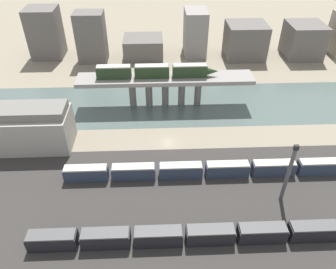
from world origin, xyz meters
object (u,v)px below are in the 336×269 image
Objects in this scene: train_yard_near at (190,235)px; warehouse_building at (23,128)px; train_on_bridge at (156,71)px; train_yard_mid at (209,170)px; signal_tower at (288,174)px.

warehouse_building is at bearing 141.99° from train_yard_near.
train_on_bridge is at bearing 96.77° from train_yard_near.
train_yard_mid is 4.52× the size of signal_tower.
warehouse_building is 1.57× the size of signal_tower.
train_on_bridge reaches higher than train_yard_near.
train_yard_mid reaches higher than train_yard_near.
signal_tower reaches higher than train_yard_mid.
train_on_bridge is at bearing 123.89° from signal_tower.
train_on_bridge is 1.51× the size of warehouse_building.
signal_tower is (29.20, -43.47, -4.41)m from train_on_bridge.
train_on_bridge is 2.37× the size of signal_tower.
train_yard_mid is (12.95, -34.87, -10.62)m from train_on_bridge.
warehouse_building is at bearing 160.67° from signal_tower.
train_yard_mid is at bearing 152.10° from signal_tower.
warehouse_building is (-37.13, -20.20, -6.50)m from train_on_bridge.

